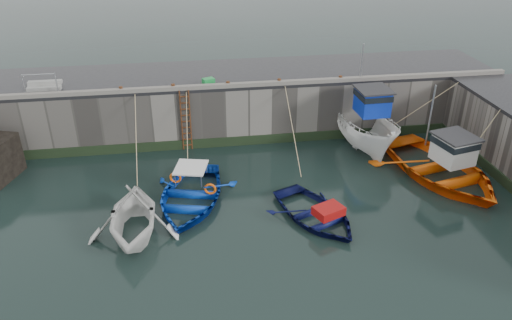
{
  "coord_description": "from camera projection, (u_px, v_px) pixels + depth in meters",
  "views": [
    {
      "loc": [
        -1.99,
        -13.38,
        11.59
      ],
      "look_at": [
        0.96,
        5.96,
        1.2
      ],
      "focal_mm": 35.0,
      "sensor_mm": 36.0,
      "label": 1
    }
  ],
  "objects": [
    {
      "name": "bollard_a",
      "position": [
        121.0,
        89.0,
        24.11
      ],
      "size": [
        0.18,
        0.18,
        0.28
      ],
      "primitive_type": "cylinder",
      "color": "#3F1E0F",
      "rests_on": "road_back"
    },
    {
      "name": "ladder",
      "position": [
        186.0,
        121.0,
        25.02
      ],
      "size": [
        0.51,
        0.08,
        3.2
      ],
      "color": "#3F1E0F",
      "rests_on": "ground"
    },
    {
      "name": "quay_back",
      "position": [
        221.0,
        102.0,
        27.59
      ],
      "size": [
        30.0,
        5.0,
        3.0
      ],
      "primitive_type": "cube",
      "color": "slate",
      "rests_on": "ground"
    },
    {
      "name": "fish_crate",
      "position": [
        208.0,
        81.0,
        25.11
      ],
      "size": [
        0.67,
        0.57,
        0.31
      ],
      "primitive_type": "cube",
      "rotation": [
        0.0,
        0.0,
        0.36
      ],
      "color": "#1A933D",
      "rests_on": "road_back"
    },
    {
      "name": "boat_near_navy",
      "position": [
        315.0,
        218.0,
        20.28
      ],
      "size": [
        4.64,
        5.32,
        0.92
      ],
      "primitive_type": "imported",
      "rotation": [
        0.0,
        0.0,
        0.4
      ],
      "color": "#0B1045",
      "rests_on": "ground"
    },
    {
      "name": "ground",
      "position": [
        255.0,
        272.0,
        17.38
      ],
      "size": [
        120.0,
        120.0,
        0.0
      ],
      "primitive_type": "plane",
      "color": "black",
      "rests_on": "ground"
    },
    {
      "name": "boat_near_white_rope",
      "position": [
        141.0,
        173.0,
        23.52
      ],
      "size": [
        0.04,
        5.31,
        3.1
      ],
      "primitive_type": null,
      "color": "tan",
      "rests_on": "ground"
    },
    {
      "name": "boat_far_orange",
      "position": [
        441.0,
        168.0,
        23.06
      ],
      "size": [
        6.3,
        7.77,
        4.42
      ],
      "rotation": [
        0.0,
        0.0,
        0.23
      ],
      "color": "#FF630D",
      "rests_on": "ground"
    },
    {
      "name": "railing",
      "position": [
        44.0,
        85.0,
        24.46
      ],
      "size": [
        1.6,
        1.05,
        1.0
      ],
      "color": "#A5A8AD",
      "rests_on": "road_back"
    },
    {
      "name": "boat_far_white",
      "position": [
        365.0,
        128.0,
        25.69
      ],
      "size": [
        2.53,
        6.28,
        5.4
      ],
      "rotation": [
        0.0,
        0.0,
        0.03
      ],
      "color": "white",
      "rests_on": "ground"
    },
    {
      "name": "bollard_b",
      "position": [
        173.0,
        87.0,
        24.45
      ],
      "size": [
        0.18,
        0.18,
        0.28
      ],
      "primitive_type": "cylinder",
      "color": "#3F1E0F",
      "rests_on": "road_back"
    },
    {
      "name": "kerb_back",
      "position": [
        224.0,
        86.0,
        24.71
      ],
      "size": [
        30.0,
        0.3,
        0.2
      ],
      "primitive_type": "cube",
      "color": "slate",
      "rests_on": "road_back"
    },
    {
      "name": "bollard_d",
      "position": [
        279.0,
        81.0,
        25.15
      ],
      "size": [
        0.18,
        0.18,
        0.28
      ],
      "primitive_type": "cylinder",
      "color": "#3F1E0F",
      "rests_on": "road_back"
    },
    {
      "name": "algae_back",
      "position": [
        226.0,
        142.0,
        25.96
      ],
      "size": [
        30.0,
        0.08,
        0.5
      ],
      "primitive_type": "cube",
      "color": "black",
      "rests_on": "ground"
    },
    {
      "name": "road_back",
      "position": [
        220.0,
        74.0,
        26.85
      ],
      "size": [
        30.0,
        5.0,
        0.16
      ],
      "primitive_type": "cube",
      "color": "black",
      "rests_on": "quay_back"
    },
    {
      "name": "boat_near_navy_rope",
      "position": [
        290.0,
        162.0,
        24.48
      ],
      "size": [
        0.04,
        5.3,
        3.1
      ],
      "primitive_type": null,
      "color": "tan",
      "rests_on": "ground"
    },
    {
      "name": "boat_near_blue_rope",
      "position": [
        188.0,
        160.0,
        24.69
      ],
      "size": [
        0.04,
        3.69,
        3.1
      ],
      "primitive_type": null,
      "color": "tan",
      "rests_on": "ground"
    },
    {
      "name": "bollard_e",
      "position": [
        340.0,
        78.0,
        25.58
      ],
      "size": [
        0.18,
        0.18,
        0.28
      ],
      "primitive_type": "cylinder",
      "color": "#3F1E0F",
      "rests_on": "road_back"
    },
    {
      "name": "bollard_c",
      "position": [
        228.0,
        84.0,
        24.81
      ],
      "size": [
        0.18,
        0.18,
        0.28
      ],
      "primitive_type": "cylinder",
      "color": "#3F1E0F",
      "rests_on": "road_back"
    },
    {
      "name": "boat_near_blue",
      "position": [
        190.0,
        201.0,
        21.37
      ],
      "size": [
        5.0,
        6.11,
        1.11
      ],
      "primitive_type": "imported",
      "rotation": [
        0.0,
        0.0,
        -0.24
      ],
      "color": "#0C3DBA",
      "rests_on": "ground"
    },
    {
      "name": "boat_near_white",
      "position": [
        135.0,
        234.0,
        19.32
      ],
      "size": [
        3.83,
        4.42,
        2.3
      ],
      "primitive_type": "imported",
      "rotation": [
        0.0,
        0.0,
        -0.01
      ],
      "color": "white",
      "rests_on": "ground"
    }
  ]
}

